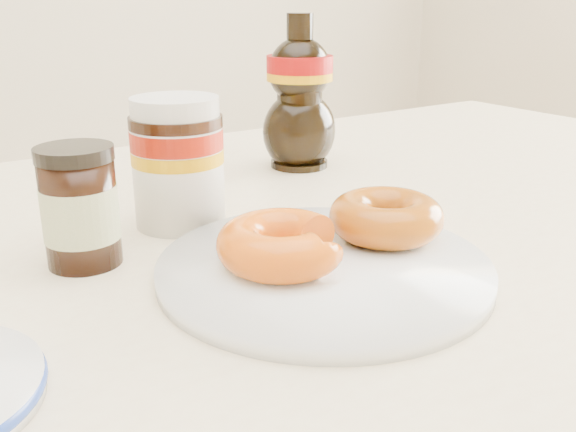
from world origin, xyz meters
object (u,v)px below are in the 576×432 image
plate (324,268)px  dining_table (334,316)px  nutella_jar (178,157)px  donut_whole (386,217)px  dark_jar (80,208)px  syrup_bottle (300,92)px  donut_bitten (281,244)px

plate → dining_table: bearing=45.9°
dining_table → nutella_jar: (-0.10, 0.11, 0.15)m
plate → donut_whole: bearing=10.1°
dark_jar → nutella_jar: bearing=22.4°
dining_table → syrup_bottle: size_ratio=7.50×
nutella_jar → dark_jar: 0.12m
syrup_bottle → donut_bitten: bearing=-127.0°
syrup_bottle → dark_jar: (-0.32, -0.16, -0.05)m
syrup_bottle → dark_jar: bearing=-154.1°
donut_whole → syrup_bottle: size_ratio=0.52×
dining_table → nutella_jar: bearing=134.0°
plate → syrup_bottle: bearing=58.5°
donut_whole → dark_jar: size_ratio=1.00×
donut_whole → nutella_jar: 0.20m
plate → donut_bitten: (-0.03, 0.01, 0.02)m
dark_jar → donut_bitten: bearing=-45.7°
donut_bitten → donut_whole: bearing=-0.2°
donut_bitten → syrup_bottle: (0.21, 0.27, 0.06)m
donut_bitten → dark_jar: dark_jar is taller
dark_jar → donut_whole: bearing=-27.4°
dining_table → nutella_jar: 0.21m
nutella_jar → syrup_bottle: 0.24m
dining_table → nutella_jar: nutella_jar is taller
donut_whole → nutella_jar: nutella_jar is taller
plate → nutella_jar: size_ratio=2.15×
dining_table → plate: size_ratio=5.39×
nutella_jar → dining_table: bearing=-46.0°
donut_bitten → dark_jar: size_ratio=1.01×
dining_table → dark_jar: 0.26m
dark_jar → dining_table: bearing=-17.0°
donut_whole → dark_jar: bearing=152.6°
syrup_bottle → nutella_jar: bearing=-152.5°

